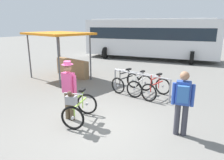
{
  "coord_description": "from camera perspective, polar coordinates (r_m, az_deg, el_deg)",
  "views": [
    {
      "loc": [
        3.31,
        -3.95,
        2.72
      ],
      "look_at": [
        -0.28,
        1.32,
        1.0
      ],
      "focal_mm": 33.67,
      "sensor_mm": 36.0,
      "label": 1
    }
  ],
  "objects": [
    {
      "name": "bus_distant",
      "position": [
        16.92,
        10.28,
        11.55
      ],
      "size": [
        10.3,
        4.65,
        3.08
      ],
      "color": "silver",
      "rests_on": "ground"
    },
    {
      "name": "person_with_featured_bike",
      "position": [
        6.07,
        -11.67,
        -2.19
      ],
      "size": [
        0.53,
        0.32,
        1.72
      ],
      "color": "brown",
      "rests_on": "ground"
    },
    {
      "name": "racked_bike_red",
      "position": [
        8.04,
        11.88,
        -2.24
      ],
      "size": [
        0.8,
        1.18,
        0.97
      ],
      "color": "black",
      "rests_on": "ground"
    },
    {
      "name": "pedestrian_with_backpack",
      "position": [
        5.36,
        18.6,
        -5.14
      ],
      "size": [
        0.52,
        0.39,
        1.64
      ],
      "color": "#383842",
      "rests_on": "ground"
    },
    {
      "name": "featured_bicycle",
      "position": [
        5.93,
        -9.13,
        -7.23
      ],
      "size": [
        0.98,
        1.26,
        1.09
      ],
      "color": "black",
      "rests_on": "ground"
    },
    {
      "name": "bike_rack_rail",
      "position": [
        8.09,
        7.67,
        0.06
      ],
      "size": [
        2.5,
        0.28,
        0.88
      ],
      "color": "#99999E",
      "rests_on": "ground"
    },
    {
      "name": "market_stall",
      "position": [
        10.96,
        -12.72,
        7.79
      ],
      "size": [
        3.4,
        2.72,
        2.3
      ],
      "color": "#4C4C51",
      "rests_on": "ground"
    },
    {
      "name": "racked_bike_black",
      "position": [
        8.74,
        3.75,
        -0.55
      ],
      "size": [
        0.79,
        1.17,
        0.97
      ],
      "color": "black",
      "rests_on": "ground"
    },
    {
      "name": "racked_bike_white",
      "position": [
        8.37,
        7.64,
        -1.36
      ],
      "size": [
        0.7,
        1.12,
        0.97
      ],
      "color": "black",
      "rests_on": "ground"
    },
    {
      "name": "ground_plane",
      "position": [
        5.83,
        -5.17,
        -12.79
      ],
      "size": [
        80.0,
        80.0,
        0.0
      ],
      "primitive_type": "plane",
      "color": "slate"
    }
  ]
}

